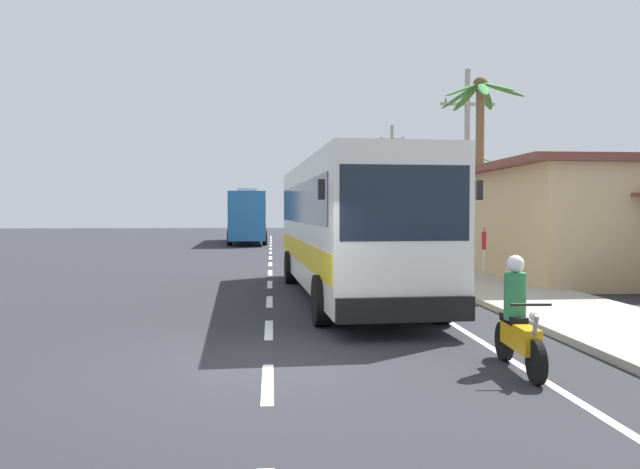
# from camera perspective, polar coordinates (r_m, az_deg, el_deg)

# --- Properties ---
(ground_plane) EXTENTS (160.00, 160.00, 0.00)m
(ground_plane) POSITION_cam_1_polar(r_m,az_deg,el_deg) (9.60, -4.79, -11.83)
(ground_plane) COLOR #28282D
(sidewalk_kerb) EXTENTS (3.20, 90.00, 0.14)m
(sidewalk_kerb) POSITION_cam_1_polar(r_m,az_deg,el_deg) (20.58, 14.72, -4.22)
(sidewalk_kerb) COLOR #A8A399
(sidewalk_kerb) RESTS_ON ground
(lane_markings) EXTENTS (3.92, 71.00, 0.01)m
(lane_markings) POSITION_cam_1_polar(r_m,az_deg,el_deg) (24.22, 0.92, -3.36)
(lane_markings) COLOR white
(lane_markings) RESTS_ON ground
(boundary_wall) EXTENTS (0.24, 60.00, 1.94)m
(boundary_wall) POSITION_cam_1_polar(r_m,az_deg,el_deg) (25.63, 19.83, -1.02)
(boundary_wall) COLOR #B2B2AD
(boundary_wall) RESTS_ON ground
(coach_bus_foreground) EXTENTS (3.43, 11.96, 3.86)m
(coach_bus_foreground) POSITION_cam_1_polar(r_m,az_deg,el_deg) (16.74, 2.48, 1.06)
(coach_bus_foreground) COLOR silver
(coach_bus_foreground) RESTS_ON ground
(coach_bus_far_lane) EXTENTS (3.11, 12.03, 3.95)m
(coach_bus_far_lane) POSITION_cam_1_polar(r_m,az_deg,el_deg) (46.36, -6.67, 1.77)
(coach_bus_far_lane) COLOR #2366A8
(coach_bus_far_lane) RESTS_ON ground
(motorcycle_beside_bus) EXTENTS (0.56, 1.96, 1.67)m
(motorcycle_beside_bus) POSITION_cam_1_polar(r_m,az_deg,el_deg) (9.56, 17.69, -7.85)
(motorcycle_beside_bus) COLOR black
(motorcycle_beside_bus) RESTS_ON ground
(pedestrian_midwalk) EXTENTS (0.36, 0.36, 1.65)m
(pedestrian_midwalk) POSITION_cam_1_polar(r_m,az_deg,el_deg) (27.01, 11.26, -0.72)
(pedestrian_midwalk) COLOR navy
(pedestrian_midwalk) RESTS_ON sidewalk_kerb
(pedestrian_far_walk) EXTENTS (0.36, 0.36, 1.66)m
(pedestrian_far_walk) POSITION_cam_1_polar(r_m,az_deg,el_deg) (23.10, 15.06, -1.21)
(pedestrian_far_walk) COLOR beige
(pedestrian_far_walk) RESTS_ON sidewalk_kerb
(utility_pole_mid) EXTENTS (2.40, 0.24, 8.45)m
(utility_pole_mid) POSITION_cam_1_polar(r_m,az_deg,el_deg) (27.76, 13.34, 6.39)
(utility_pole_mid) COLOR #9E9E99
(utility_pole_mid) RESTS_ON ground
(utility_pole_far) EXTENTS (1.97, 0.24, 8.61)m
(utility_pole_far) POSITION_cam_1_polar(r_m,az_deg,el_deg) (45.81, 6.61, 4.82)
(utility_pole_far) COLOR #9E9E99
(utility_pole_far) RESTS_ON ground
(utility_pole_distant) EXTENTS (2.08, 0.24, 9.22)m
(utility_pole_distant) POSITION_cam_1_polar(r_m,az_deg,el_deg) (64.03, 2.96, 4.32)
(utility_pole_distant) COLOR #9E9E99
(utility_pole_distant) RESTS_ON ground
(palm_nearest) EXTENTS (2.92, 2.88, 5.39)m
(palm_nearest) POSITION_cam_1_polar(r_m,az_deg,el_deg) (30.13, 12.92, 4.63)
(palm_nearest) COLOR brown
(palm_nearest) RESTS_ON ground
(palm_second) EXTENTS (2.70, 2.82, 6.76)m
(palm_second) POSITION_cam_1_polar(r_m,az_deg,el_deg) (50.00, 4.74, 4.70)
(palm_second) COLOR brown
(palm_second) RESTS_ON ground
(palm_third) EXTENTS (3.34, 3.14, 7.52)m
(palm_third) POSITION_cam_1_polar(r_m,az_deg,el_deg) (25.09, 14.45, 8.75)
(palm_third) COLOR brown
(palm_third) RESTS_ON ground
(palm_fourth) EXTENTS (2.98, 2.98, 6.15)m
(palm_fourth) POSITION_cam_1_polar(r_m,az_deg,el_deg) (48.08, 7.55, 4.30)
(palm_fourth) COLOR brown
(palm_fourth) RESTS_ON ground
(palm_farthest) EXTENTS (3.77, 3.77, 4.90)m
(palm_farthest) POSITION_cam_1_polar(r_m,az_deg,el_deg) (35.81, 13.10, 3.91)
(palm_farthest) COLOR brown
(palm_farthest) RESTS_ON ground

